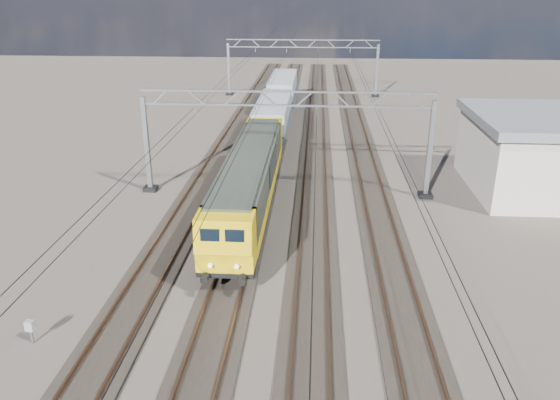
# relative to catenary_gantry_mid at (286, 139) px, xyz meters

# --- Properties ---
(ground) EXTENTS (160.00, 160.00, 0.00)m
(ground) POSITION_rel_catenary_gantry_mid_xyz_m (-0.00, -4.00, -3.91)
(ground) COLOR black
(ground) RESTS_ON ground
(track_outer_west) EXTENTS (2.60, 140.00, 0.30)m
(track_outer_west) POSITION_rel_catenary_gantry_mid_xyz_m (-6.00, -4.00, -3.83)
(track_outer_west) COLOR black
(track_outer_west) RESTS_ON ground
(track_loco) EXTENTS (2.60, 140.00, 0.30)m
(track_loco) POSITION_rel_catenary_gantry_mid_xyz_m (-2.00, -4.00, -3.83)
(track_loco) COLOR black
(track_loco) RESTS_ON ground
(track_inner_east) EXTENTS (2.60, 140.00, 0.30)m
(track_inner_east) POSITION_rel_catenary_gantry_mid_xyz_m (2.00, -4.00, -3.83)
(track_inner_east) COLOR black
(track_inner_east) RESTS_ON ground
(track_outer_east) EXTENTS (2.60, 140.00, 0.30)m
(track_outer_east) POSITION_rel_catenary_gantry_mid_xyz_m (6.00, -4.00, -3.83)
(track_outer_east) COLOR black
(track_outer_east) RESTS_ON ground
(catenary_gantry_mid) EXTENTS (19.90, 0.90, 7.11)m
(catenary_gantry_mid) POSITION_rel_catenary_gantry_mid_xyz_m (0.00, 0.00, 0.00)
(catenary_gantry_mid) COLOR gray
(catenary_gantry_mid) RESTS_ON ground
(catenary_gantry_far) EXTENTS (19.90, 0.90, 7.11)m
(catenary_gantry_far) POSITION_rel_catenary_gantry_mid_xyz_m (0.00, 36.00, 0.00)
(catenary_gantry_far) COLOR gray
(catenary_gantry_far) RESTS_ON ground
(overhead_wires) EXTENTS (12.03, 140.00, 0.53)m
(overhead_wires) POSITION_rel_catenary_gantry_mid_xyz_m (-0.00, 4.00, 1.84)
(overhead_wires) COLOR black
(overhead_wires) RESTS_ON ground
(locomotive) EXTENTS (2.76, 21.10, 3.62)m
(locomotive) POSITION_rel_catenary_gantry_mid_xyz_m (-2.00, -3.65, -1.58)
(locomotive) COLOR black
(locomotive) RESTS_ON ground
(hopper_wagon_lead) EXTENTS (3.38, 13.00, 3.25)m
(hopper_wagon_lead) POSITION_rel_catenary_gantry_mid_xyz_m (-2.00, 14.05, -1.67)
(hopper_wagon_lead) COLOR black
(hopper_wagon_lead) RESTS_ON ground
(hopper_wagon_mid) EXTENTS (3.38, 13.00, 3.25)m
(hopper_wagon_mid) POSITION_rel_catenary_gantry_mid_xyz_m (-2.00, 28.25, -1.67)
(hopper_wagon_mid) COLOR black
(hopper_wagon_mid) RESTS_ON ground
(trackside_cabinet) EXTENTS (0.37, 0.29, 1.03)m
(trackside_cabinet) POSITION_rel_catenary_gantry_mid_xyz_m (-9.20, -17.57, -3.14)
(trackside_cabinet) COLOR gray
(trackside_cabinet) RESTS_ON ground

